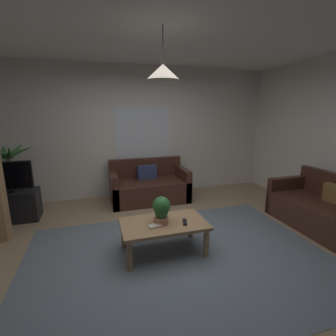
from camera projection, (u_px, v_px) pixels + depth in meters
floor at (175, 251)px, 3.25m from camera, size 5.77×4.82×0.02m
rug at (180, 259)px, 3.06m from camera, size 3.75×2.65×0.01m
wall_back at (139, 132)px, 5.21m from camera, size 5.89×0.06×2.69m
ceiling at (176, 24)px, 2.63m from camera, size 5.77×4.82×0.02m
window_pane at (143, 134)px, 5.21m from camera, size 1.16×0.01×1.10m
couch_under_window at (149, 187)px, 5.01m from camera, size 1.53×0.82×0.82m
couch_right_side at (320, 210)px, 3.87m from camera, size 0.82×1.42×0.82m
coffee_table at (164, 227)px, 3.14m from camera, size 1.08×0.63×0.42m
book_on_table_0 at (155, 226)px, 3.00m from camera, size 0.18×0.13×0.03m
remote_on_table_0 at (185, 222)px, 3.11m from camera, size 0.10×0.17×0.02m
potted_plant_on_table at (161, 209)px, 3.08m from camera, size 0.23×0.23×0.34m
tv_stand at (9, 206)px, 4.08m from camera, size 0.90×0.44×0.50m
tv at (4, 177)px, 3.94m from camera, size 0.82×0.16×0.51m
potted_palm_corner at (12, 179)px, 4.44m from camera, size 0.85×0.87×1.30m
pendant_lamp at (163, 72)px, 2.71m from camera, size 0.37×0.37×0.56m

